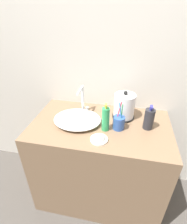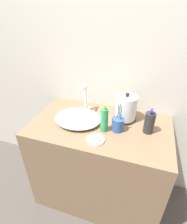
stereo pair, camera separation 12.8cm
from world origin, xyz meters
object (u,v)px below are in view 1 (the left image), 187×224
Objects in this scene: faucet at (83,98)px; shampoo_bottle at (106,119)px; toothbrush_cup at (119,122)px; electric_kettle at (124,107)px; lotion_bottle at (149,119)px.

faucet reaches higher than shampoo_bottle.
toothbrush_cup is (0.31, -0.17, -0.08)m from faucet.
lotion_bottle is at bearing -32.03° from electric_kettle.
faucet is 0.36m from toothbrush_cup.
faucet is at bearing 151.23° from toothbrush_cup.
faucet and electric_kettle have the same top height.
toothbrush_cup is 1.05× the size of shampoo_bottle.
lotion_bottle is 0.89× the size of shampoo_bottle.
toothbrush_cup is 0.22m from lotion_bottle.
toothbrush_cup is at bearing -99.06° from electric_kettle.
lotion_bottle is at bearing 12.91° from toothbrush_cup.
shampoo_bottle is at bearing -121.26° from electric_kettle.
electric_kettle reaches higher than shampoo_bottle.
toothbrush_cup reaches higher than shampoo_bottle.
electric_kettle is 0.22m from lotion_bottle.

